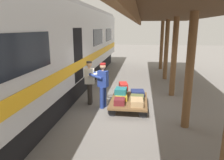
{
  "coord_description": "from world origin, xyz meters",
  "views": [
    {
      "loc": [
        -0.47,
        7.89,
        2.97
      ],
      "look_at": [
        0.55,
        0.59,
        1.15
      ],
      "focal_mm": 34.35,
      "sensor_mm": 36.0,
      "label": 1
    }
  ],
  "objects_px": {
    "suitcase_brown_leather": "(122,92)",
    "suitcase_olive_duffel": "(137,98)",
    "porter_in_overalls": "(103,84)",
    "luggage_cart": "(129,101)",
    "train_car": "(41,51)",
    "suitcase_tan_vintage": "(137,102)",
    "porter_by_door": "(90,81)",
    "suitcase_navy_fabric": "(138,93)",
    "suitcase_red_plastic": "(123,86)",
    "suitcase_teal_softside": "(121,91)",
    "suitcase_maroon_trunk": "(119,101)",
    "suitcase_yellow_case": "(121,96)"
  },
  "relations": [
    {
      "from": "suitcase_brown_leather",
      "to": "porter_by_door",
      "type": "height_order",
      "value": "porter_by_door"
    },
    {
      "from": "suitcase_brown_leather",
      "to": "suitcase_teal_softside",
      "type": "bearing_deg",
      "value": 89.07
    },
    {
      "from": "suitcase_maroon_trunk",
      "to": "suitcase_brown_leather",
      "type": "distance_m",
      "value": 1.12
    },
    {
      "from": "suitcase_tan_vintage",
      "to": "suitcase_olive_duffel",
      "type": "relative_size",
      "value": 1.26
    },
    {
      "from": "train_car",
      "to": "suitcase_maroon_trunk",
      "type": "height_order",
      "value": "train_car"
    },
    {
      "from": "suitcase_tan_vintage",
      "to": "suitcase_red_plastic",
      "type": "bearing_deg",
      "value": -62.53
    },
    {
      "from": "suitcase_navy_fabric",
      "to": "suitcase_olive_duffel",
      "type": "height_order",
      "value": "suitcase_navy_fabric"
    },
    {
      "from": "suitcase_red_plastic",
      "to": "porter_in_overalls",
      "type": "bearing_deg",
      "value": 37.25
    },
    {
      "from": "suitcase_tan_vintage",
      "to": "porter_by_door",
      "type": "distance_m",
      "value": 2.1
    },
    {
      "from": "train_car",
      "to": "suitcase_olive_duffel",
      "type": "distance_m",
      "value": 4.12
    },
    {
      "from": "suitcase_brown_leather",
      "to": "suitcase_yellow_case",
      "type": "bearing_deg",
      "value": 90.0
    },
    {
      "from": "suitcase_olive_duffel",
      "to": "suitcase_tan_vintage",
      "type": "bearing_deg",
      "value": 90.0
    },
    {
      "from": "suitcase_brown_leather",
      "to": "suitcase_tan_vintage",
      "type": "distance_m",
      "value": 1.27
    },
    {
      "from": "suitcase_brown_leather",
      "to": "suitcase_navy_fabric",
      "type": "distance_m",
      "value": 0.6
    },
    {
      "from": "suitcase_maroon_trunk",
      "to": "suitcase_navy_fabric",
      "type": "relative_size",
      "value": 0.82
    },
    {
      "from": "suitcase_brown_leather",
      "to": "suitcase_olive_duffel",
      "type": "distance_m",
      "value": 0.82
    },
    {
      "from": "suitcase_maroon_trunk",
      "to": "suitcase_tan_vintage",
      "type": "bearing_deg",
      "value": 180.0
    },
    {
      "from": "suitcase_maroon_trunk",
      "to": "suitcase_tan_vintage",
      "type": "xyz_separation_m",
      "value": [
        -0.6,
        0.0,
        -0.0
      ]
    },
    {
      "from": "train_car",
      "to": "porter_in_overalls",
      "type": "distance_m",
      "value": 2.75
    },
    {
      "from": "luggage_cart",
      "to": "suitcase_navy_fabric",
      "type": "height_order",
      "value": "suitcase_navy_fabric"
    },
    {
      "from": "suitcase_brown_leather",
      "to": "suitcase_olive_duffel",
      "type": "bearing_deg",
      "value": 137.0
    },
    {
      "from": "porter_in_overalls",
      "to": "suitcase_brown_leather",
      "type": "bearing_deg",
      "value": -139.38
    },
    {
      "from": "train_car",
      "to": "porter_by_door",
      "type": "relative_size",
      "value": 12.7
    },
    {
      "from": "suitcase_red_plastic",
      "to": "porter_in_overalls",
      "type": "distance_m",
      "value": 0.94
    },
    {
      "from": "suitcase_brown_leather",
      "to": "suitcase_olive_duffel",
      "type": "relative_size",
      "value": 1.27
    },
    {
      "from": "suitcase_maroon_trunk",
      "to": "suitcase_teal_softside",
      "type": "height_order",
      "value": "suitcase_teal_softside"
    },
    {
      "from": "suitcase_brown_leather",
      "to": "porter_by_door",
      "type": "bearing_deg",
      "value": 11.33
    },
    {
      "from": "suitcase_brown_leather",
      "to": "suitcase_tan_vintage",
      "type": "height_order",
      "value": "suitcase_brown_leather"
    },
    {
      "from": "luggage_cart",
      "to": "suitcase_brown_leather",
      "type": "relative_size",
      "value": 3.26
    },
    {
      "from": "suitcase_tan_vintage",
      "to": "porter_in_overalls",
      "type": "height_order",
      "value": "porter_in_overalls"
    },
    {
      "from": "suitcase_maroon_trunk",
      "to": "porter_in_overalls",
      "type": "height_order",
      "value": "porter_in_overalls"
    },
    {
      "from": "suitcase_tan_vintage",
      "to": "porter_in_overalls",
      "type": "xyz_separation_m",
      "value": [
        1.29,
        -0.53,
        0.47
      ]
    },
    {
      "from": "suitcase_yellow_case",
      "to": "suitcase_tan_vintage",
      "type": "bearing_deg",
      "value": 137.0
    },
    {
      "from": "suitcase_teal_softside",
      "to": "suitcase_red_plastic",
      "type": "bearing_deg",
      "value": -95.27
    },
    {
      "from": "porter_by_door",
      "to": "suitcase_yellow_case",
      "type": "bearing_deg",
      "value": 166.04
    },
    {
      "from": "train_car",
      "to": "suitcase_red_plastic",
      "type": "xyz_separation_m",
      "value": [
        -3.21,
        -0.23,
        -1.35
      ]
    },
    {
      "from": "suitcase_red_plastic",
      "to": "suitcase_teal_softside",
      "type": "bearing_deg",
      "value": 84.73
    },
    {
      "from": "luggage_cart",
      "to": "suitcase_maroon_trunk",
      "type": "relative_size",
      "value": 4.63
    },
    {
      "from": "suitcase_olive_duffel",
      "to": "porter_by_door",
      "type": "xyz_separation_m",
      "value": [
        1.85,
        -0.31,
        0.49
      ]
    },
    {
      "from": "luggage_cart",
      "to": "porter_in_overalls",
      "type": "height_order",
      "value": "porter_in_overalls"
    },
    {
      "from": "suitcase_tan_vintage",
      "to": "suitcase_navy_fabric",
      "type": "distance_m",
      "value": 1.12
    },
    {
      "from": "train_car",
      "to": "porter_in_overalls",
      "type": "xyz_separation_m",
      "value": [
        -2.48,
        0.32,
        -1.14
      ]
    },
    {
      "from": "porter_in_overalls",
      "to": "suitcase_yellow_case",
      "type": "bearing_deg",
      "value": -177.22
    },
    {
      "from": "suitcase_brown_leather",
      "to": "train_car",
      "type": "bearing_deg",
      "value": 4.89
    },
    {
      "from": "porter_in_overalls",
      "to": "luggage_cart",
      "type": "bearing_deg",
      "value": -178.06
    },
    {
      "from": "suitcase_maroon_trunk",
      "to": "porter_by_door",
      "type": "height_order",
      "value": "porter_by_door"
    },
    {
      "from": "suitcase_olive_duffel",
      "to": "porter_in_overalls",
      "type": "bearing_deg",
      "value": 1.49
    },
    {
      "from": "suitcase_teal_softside",
      "to": "suitcase_olive_duffel",
      "type": "bearing_deg",
      "value": 178.95
    },
    {
      "from": "suitcase_yellow_case",
      "to": "suitcase_tan_vintage",
      "type": "xyz_separation_m",
      "value": [
        -0.6,
        0.56,
        0.0
      ]
    },
    {
      "from": "suitcase_tan_vintage",
      "to": "suitcase_red_plastic",
      "type": "distance_m",
      "value": 1.25
    }
  ]
}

